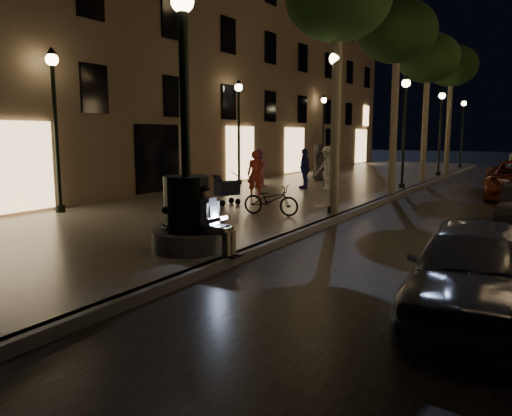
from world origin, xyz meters
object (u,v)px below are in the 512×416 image
Objects in this scene: lamp_curb_b at (405,117)px; lamp_left_b at (239,119)px; car_front at (472,269)px; lamp_curb_d at (463,124)px; tree_far at (452,67)px; pedestrian_blue at (304,168)px; tree_second at (397,33)px; tree_near at (338,0)px; lamp_curb_a at (334,109)px; lamp_left_a at (55,110)px; pedestrian_white at (328,168)px; tree_third at (428,59)px; fountain_lamppost at (186,201)px; pedestrian_dark at (318,162)px; pedestrian_red at (256,174)px; stroller at (227,188)px; bicycle at (271,200)px; lamp_curb_c at (441,121)px; lamp_left_c at (323,123)px; seated_man_laptop at (212,218)px; pedestrian_pink at (259,168)px.

lamp_left_b is (-7.10, -2.00, 0.00)m from lamp_curb_b.
lamp_curb_d is at bearing 95.22° from car_front.
pedestrian_blue is (-3.69, -12.24, -5.37)m from tree_far.
tree_near is at bearing -90.48° from tree_second.
lamp_curb_a and lamp_curb_b have the same top height.
tree_far is (0.03, 18.00, 0.20)m from tree_near.
lamp_left_a is 2.63× the size of pedestrian_white.
tree_third is 0.96× the size of tree_far.
pedestrian_dark is at bearing 104.04° from fountain_lamppost.
stroller is at bearing -107.39° from pedestrian_red.
bicycle is at bearing -98.51° from lamp_curb_b.
lamp_curb_b is (-0.08, -10.00, -3.20)m from tree_far.
pedestrian_dark is (-1.89, 3.28, 0.02)m from pedestrian_white.
lamp_curb_c is 11.07m from pedestrian_blue.
tree_third is 14.42m from bicycle.
tree_second reaches higher than lamp_curb_a.
tree_third reaches higher than lamp_left_c.
tree_second is 7.84m from lamp_left_b.
stroller is at bearing -114.13° from lamp_curb_b.
car_front is at bearing -75.84° from tree_third.
lamp_curb_b is 7.38m from lamp_left_b.
pedestrian_blue is at bearing 122.40° from tree_near.
tree_far is at bearing 118.25° from pedestrian_blue.
lamp_curb_c reaches higher than seated_man_laptop.
tree_second is at bearing 0.00° from lamp_left_b.
pedestrian_white is (4.43, 0.12, -2.12)m from lamp_left_b.
stroller is at bearing 32.75° from pedestrian_white.
pedestrian_pink is at bearing -173.52° from tree_second.
fountain_lamppost is 0.69× the size of tree_far.
pedestrian_white is (-2.67, -5.88, -5.02)m from tree_third.
lamp_curb_b and lamp_left_a have the same top height.
pedestrian_dark is at bearing 116.84° from stroller.
lamp_left_b is (-7.10, -10.00, 0.00)m from lamp_curb_c.
lamp_left_b is (0.00, 10.00, 0.00)m from lamp_left_a.
pedestrian_pink is 0.99× the size of bicycle.
pedestrian_pink is (1.46, -10.65, -2.20)m from lamp_left_c.
fountain_lamppost is 12.38m from pedestrian_pink.
pedestrian_red reaches higher than stroller.
bicycle is at bearing -71.68° from lamp_left_c.
lamp_curb_b is at bearing 76.86° from pedestrian_blue.
pedestrian_pink is at bearing 131.26° from stroller.
lamp_curb_d is 1.00× the size of lamp_left_a.
tree_second is 10.47m from lamp_curb_c.
lamp_left_b is 1.00× the size of lamp_left_c.
tree_far is 20.16m from bicycle.
lamp_curb_b reaches higher than pedestrian_white.
lamp_left_a is at bearing -90.00° from lamp_left_c.
lamp_curb_c is 2.78× the size of pedestrian_red.
seated_man_laptop is 23.21m from lamp_left_c.
car_front is 2.12× the size of pedestrian_dark.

